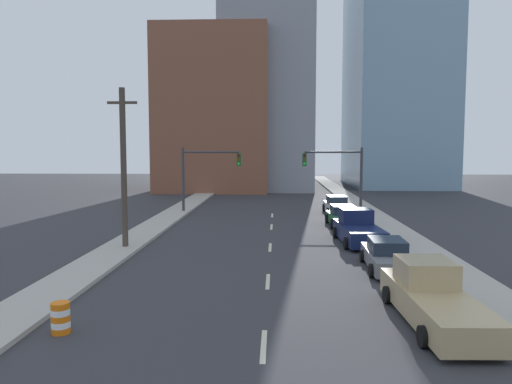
{
  "coord_description": "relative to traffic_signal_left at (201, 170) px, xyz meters",
  "views": [
    {
      "loc": [
        0.35,
        -5.68,
        5.58
      ],
      "look_at": [
        -1.22,
        32.27,
        2.2
      ],
      "focal_mm": 35.0,
      "sensor_mm": 36.0,
      "label": 1
    }
  ],
  "objects": [
    {
      "name": "building_brick_left",
      "position": [
        -1.71,
        24.65,
        6.49
      ],
      "size": [
        14.0,
        16.0,
        20.41
      ],
      "color": "brown",
      "rests_on": "ground"
    },
    {
      "name": "lane_stripe_at_35m",
      "position": [
        6.08,
        -1.35,
        -3.71
      ],
      "size": [
        0.16,
        2.4,
        0.01
      ],
      "primitive_type": "cube",
      "color": "beige",
      "rests_on": "ground"
    },
    {
      "name": "pickup_truck_tan",
      "position": [
        11.48,
        -26.38,
        -2.96
      ],
      "size": [
        2.38,
        6.46,
        1.84
      ],
      "rotation": [
        0.0,
        0.0,
        0.03
      ],
      "color": "tan",
      "rests_on": "ground"
    },
    {
      "name": "lane_stripe_at_22m",
      "position": [
        6.08,
        -14.66,
        -3.71
      ],
      "size": [
        0.16,
        2.4,
        0.01
      ],
      "primitive_type": "cube",
      "color": "beige",
      "rests_on": "ground"
    },
    {
      "name": "sedan_gray",
      "position": [
        11.49,
        -19.61,
        -3.06
      ],
      "size": [
        2.13,
        4.83,
        1.43
      ],
      "rotation": [
        0.0,
        0.0,
        -0.04
      ],
      "color": "slate",
      "rests_on": "ground"
    },
    {
      "name": "building_office_center",
      "position": [
        5.12,
        28.65,
        11.56
      ],
      "size": [
        12.0,
        20.0,
        30.55
      ],
      "color": "gray",
      "rests_on": "ground"
    },
    {
      "name": "building_glass_right",
      "position": [
        23.82,
        32.65,
        15.23
      ],
      "size": [
        13.0,
        20.0,
        37.89
      ],
      "color": "#7A9EB7",
      "rests_on": "ground"
    },
    {
      "name": "sidewalk_right",
      "position": [
        14.3,
        8.17,
        -3.62
      ],
      "size": [
        2.26,
        89.55,
        0.18
      ],
      "color": "#ADA89E",
      "rests_on": "ground"
    },
    {
      "name": "lane_stripe_at_29m",
      "position": [
        6.08,
        -7.41,
        -3.71
      ],
      "size": [
        0.16,
        2.4,
        0.01
      ],
      "primitive_type": "cube",
      "color": "beige",
      "rests_on": "ground"
    },
    {
      "name": "traffic_signal_right",
      "position": [
        12.01,
        0.0,
        0.0
      ],
      "size": [
        5.08,
        0.35,
        5.61
      ],
      "color": "#38383D",
      "rests_on": "ground"
    },
    {
      "name": "traffic_signal_left",
      "position": [
        0.0,
        0.0,
        0.0
      ],
      "size": [
        5.08,
        0.35,
        5.61
      ],
      "color": "#38383D",
      "rests_on": "ground"
    },
    {
      "name": "sedan_green",
      "position": [
        11.18,
        -6.82,
        -3.03
      ],
      "size": [
        2.24,
        4.37,
        1.49
      ],
      "rotation": [
        0.0,
        0.0,
        0.04
      ],
      "color": "#1E6033",
      "rests_on": "ground"
    },
    {
      "name": "lane_stripe_at_8m",
      "position": [
        6.08,
        -28.65,
        -3.71
      ],
      "size": [
        0.16,
        2.4,
        0.01
      ],
      "primitive_type": "cube",
      "color": "beige",
      "rests_on": "ground"
    },
    {
      "name": "traffic_barrel",
      "position": [
        -0.05,
        -27.95,
        -3.24
      ],
      "size": [
        0.56,
        0.56,
        0.95
      ],
      "color": "orange",
      "rests_on": "ground"
    },
    {
      "name": "utility_pole_left_mid",
      "position": [
        -1.87,
        -15.53,
        0.81
      ],
      "size": [
        1.6,
        0.32,
        8.79
      ],
      "color": "#473D33",
      "rests_on": "ground"
    },
    {
      "name": "sedan_white",
      "position": [
        11.53,
        -0.12,
        -3.01
      ],
      "size": [
        2.1,
        4.73,
        1.53
      ],
      "rotation": [
        0.0,
        0.0,
        0.02
      ],
      "color": "silver",
      "rests_on": "ground"
    },
    {
      "name": "sidewalk_left",
      "position": [
        -2.13,
        8.17,
        -3.62
      ],
      "size": [
        2.26,
        89.55,
        0.18
      ],
      "color": "#ADA89E",
      "rests_on": "ground"
    },
    {
      "name": "lane_stripe_at_15m",
      "position": [
        6.08,
        -21.84,
        -3.71
      ],
      "size": [
        0.16,
        2.4,
        0.01
      ],
      "primitive_type": "cube",
      "color": "beige",
      "rests_on": "ground"
    },
    {
      "name": "pickup_truck_navy",
      "position": [
        11.23,
        -13.11,
        -2.92
      ],
      "size": [
        2.58,
        5.79,
        1.94
      ],
      "rotation": [
        0.0,
        0.0,
        0.06
      ],
      "color": "#141E47",
      "rests_on": "ground"
    }
  ]
}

